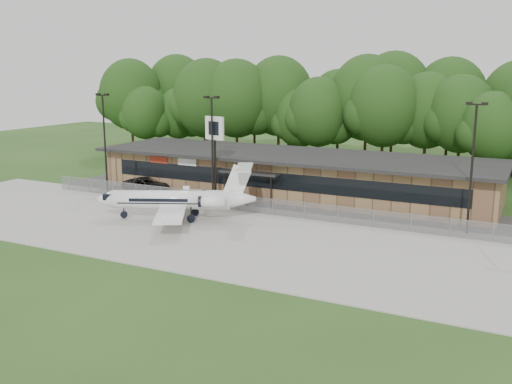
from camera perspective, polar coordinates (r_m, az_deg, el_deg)
The scene contains 12 objects.
ground at distance 38.86m, azimuth -10.54°, elevation -6.94°, with size 160.00×160.00×0.00m, color #264418.
apron at distance 45.15m, azimuth -4.41°, elevation -4.02°, with size 64.00×18.00×0.08m, color #9E9B93.
parking_lot at distance 54.99m, azimuth 1.78°, elevation -1.07°, with size 50.00×9.00×0.06m, color #383835.
terminal at distance 58.54m, azimuth 3.63°, elevation 1.86°, with size 41.00×11.65×4.30m.
fence at distance 50.88m, azimuth -0.35°, elevation -1.28°, with size 46.00×0.04×1.52m.
treeline at distance 74.74m, azimuth 9.19°, elevation 8.06°, with size 72.00×12.00×15.00m, color #1D3410, non-canonical shape.
light_pole_left at distance 61.35m, azimuth -14.92°, elevation 5.53°, with size 1.55×0.30×10.23m.
light_pole_mid at distance 53.65m, azimuth -4.41°, elevation 5.02°, with size 1.55×0.30×10.23m.
light_pole_right at distance 46.27m, azimuth 20.84°, elevation 3.14°, with size 1.55×0.30×10.23m.
business_jet at distance 48.80m, azimuth -7.82°, elevation -0.85°, with size 13.86×12.35×4.79m.
suv at distance 60.82m, azimuth -10.88°, elevation 0.70°, with size 2.54×5.51×1.53m, color #2D2D2F.
pole_sign at distance 53.81m, azimuth -4.16°, elevation 5.47°, with size 2.18×0.72×8.33m.
Camera 1 is at (22.53, -29.08, 12.52)m, focal length 40.00 mm.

